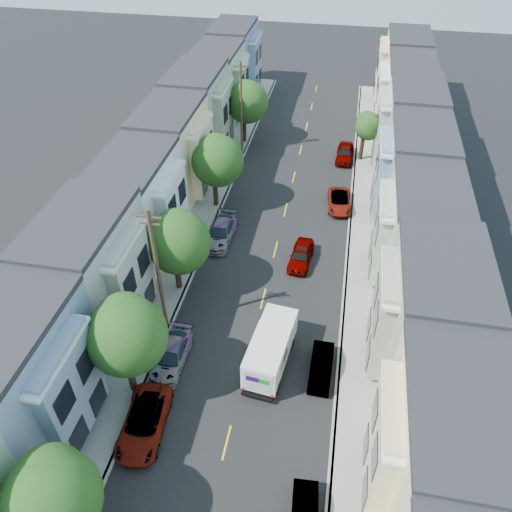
{
  "coord_description": "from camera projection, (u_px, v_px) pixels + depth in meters",
  "views": [
    {
      "loc": [
        4.51,
        -20.57,
        26.91
      ],
      "look_at": [
        -0.98,
        8.3,
        2.2
      ],
      "focal_mm": 35.0,
      "sensor_mm": 36.0,
      "label": 1
    }
  ],
  "objects": [
    {
      "name": "tree_far_r",
      "position": [
        368.0,
        127.0,
        51.74
      ],
      "size": [
        2.87,
        2.87,
        5.38
      ],
      "color": "black",
      "rests_on": "ground"
    },
    {
      "name": "centerline",
      "position": [
        281.0,
        229.0,
        44.71
      ],
      "size": [
        0.12,
        70.0,
        0.01
      ],
      "primitive_type": "cube",
      "color": "gold",
      "rests_on": "ground"
    },
    {
      "name": "parked_left_b",
      "position": [
        144.0,
        423.0,
        29.08
      ],
      "size": [
        2.84,
        5.43,
        1.46
      ],
      "primitive_type": "imported",
      "rotation": [
        0.0,
        0.0,
        0.08
      ],
      "color": "black",
      "rests_on": "ground"
    },
    {
      "name": "parked_left_d",
      "position": [
        221.0,
        232.0,
        43.07
      ],
      "size": [
        2.21,
        5.06,
        1.51
      ],
      "primitive_type": "imported",
      "rotation": [
        0.0,
        0.0,
        -0.02
      ],
      "color": "#570307",
      "rests_on": "ground"
    },
    {
      "name": "curb_left",
      "position": [
        215.0,
        221.0,
        45.53
      ],
      "size": [
        0.3,
        70.0,
        0.15
      ],
      "primitive_type": "cube",
      "color": "gray",
      "rests_on": "ground"
    },
    {
      "name": "curb_right",
      "position": [
        349.0,
        236.0,
        43.79
      ],
      "size": [
        0.3,
        70.0,
        0.15
      ],
      "primitive_type": "cube",
      "color": "gray",
      "rests_on": "ground"
    },
    {
      "name": "parked_right_c",
      "position": [
        339.0,
        202.0,
        46.92
      ],
      "size": [
        2.52,
        4.72,
        1.26
      ],
      "primitive_type": "imported",
      "rotation": [
        0.0,
        0.0,
        0.1
      ],
      "color": "black",
      "rests_on": "ground"
    },
    {
      "name": "sidewalk_right",
      "position": [
        364.0,
        238.0,
        43.61
      ],
      "size": [
        2.6,
        70.0,
        0.15
      ],
      "primitive_type": "cube",
      "color": "gray",
      "rests_on": "ground"
    },
    {
      "name": "tree_d",
      "position": [
        217.0,
        161.0,
        44.4
      ],
      "size": [
        4.7,
        4.7,
        7.19
      ],
      "color": "black",
      "rests_on": "ground"
    },
    {
      "name": "tree_c",
      "position": [
        177.0,
        243.0,
        35.88
      ],
      "size": [
        4.7,
        4.7,
        6.92
      ],
      "color": "black",
      "rests_on": "ground"
    },
    {
      "name": "tree_b",
      "position": [
        125.0,
        336.0,
        28.34
      ],
      "size": [
        4.7,
        4.7,
        7.56
      ],
      "color": "black",
      "rests_on": "ground"
    },
    {
      "name": "fedex_truck",
      "position": [
        270.0,
        349.0,
        32.23
      ],
      "size": [
        2.24,
        5.82,
        2.79
      ],
      "rotation": [
        0.0,
        0.0,
        -0.11
      ],
      "color": "silver",
      "rests_on": "ground"
    },
    {
      "name": "parked_left_c",
      "position": [
        171.0,
        356.0,
        32.9
      ],
      "size": [
        1.94,
        4.6,
        1.38
      ],
      "primitive_type": "imported",
      "rotation": [
        0.0,
        0.0,
        -0.0
      ],
      "color": "#AEB0B9",
      "rests_on": "ground"
    },
    {
      "name": "sidewalk_left",
      "position": [
        202.0,
        219.0,
        45.71
      ],
      "size": [
        2.6,
        70.0,
        0.15
      ],
      "primitive_type": "cube",
      "color": "gray",
      "rests_on": "ground"
    },
    {
      "name": "townhouse_row_left",
      "position": [
        162.0,
        215.0,
        46.3
      ],
      "size": [
        5.0,
        70.0,
        8.5
      ],
      "primitive_type": "cube",
      "color": "#A5C99C",
      "rests_on": "ground"
    },
    {
      "name": "townhouse_row_right",
      "position": [
        408.0,
        243.0,
        43.11
      ],
      "size": [
        5.0,
        70.0,
        8.5
      ],
      "primitive_type": "cube",
      "color": "#A5C99C",
      "rests_on": "ground"
    },
    {
      "name": "tree_a",
      "position": [
        50.0,
        500.0,
        22.02
      ],
      "size": [
        4.48,
        4.48,
        6.72
      ],
      "color": "black",
      "rests_on": "ground"
    },
    {
      "name": "utility_pole_far",
      "position": [
        241.0,
        109.0,
        52.07
      ],
      "size": [
        1.6,
        0.26,
        10.0
      ],
      "color": "#42301E",
      "rests_on": "ground"
    },
    {
      "name": "utility_pole_near",
      "position": [
        158.0,
        273.0,
        32.52
      ],
      "size": [
        1.6,
        0.26,
        10.0
      ],
      "color": "#42301E",
      "rests_on": "ground"
    },
    {
      "name": "lead_sedan",
      "position": [
        301.0,
        255.0,
        40.75
      ],
      "size": [
        2.06,
        4.56,
        1.44
      ],
      "primitive_type": "imported",
      "rotation": [
        0.0,
        0.0,
        -0.08
      ],
      "color": "black",
      "rests_on": "ground"
    },
    {
      "name": "road_slab",
      "position": [
        281.0,
        229.0,
        44.7
      ],
      "size": [
        12.0,
        70.0,
        0.02
      ],
      "primitive_type": "cube",
      "color": "black",
      "rests_on": "ground"
    },
    {
      "name": "parked_right_d",
      "position": [
        345.0,
        153.0,
        53.88
      ],
      "size": [
        1.92,
        4.69,
        1.5
      ],
      "primitive_type": "imported",
      "rotation": [
        0.0,
        0.0,
        -0.03
      ],
      "color": "black",
      "rests_on": "ground"
    },
    {
      "name": "tree_e",
      "position": [
        247.0,
        102.0,
        54.37
      ],
      "size": [
        4.6,
        4.6,
        7.09
      ],
      "color": "black",
      "rests_on": "ground"
    },
    {
      "name": "parked_right_b",
      "position": [
        321.0,
        367.0,
        32.25
      ],
      "size": [
        1.42,
        3.95,
        1.31
      ],
      "primitive_type": "imported",
      "rotation": [
        0.0,
        0.0,
        -0.01
      ],
      "color": "white",
      "rests_on": "ground"
    },
    {
      "name": "ground",
      "position": [
        247.0,
        361.0,
        33.43
      ],
      "size": [
        160.0,
        160.0,
        0.0
      ],
      "primitive_type": "plane",
      "color": "black",
      "rests_on": "ground"
    }
  ]
}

